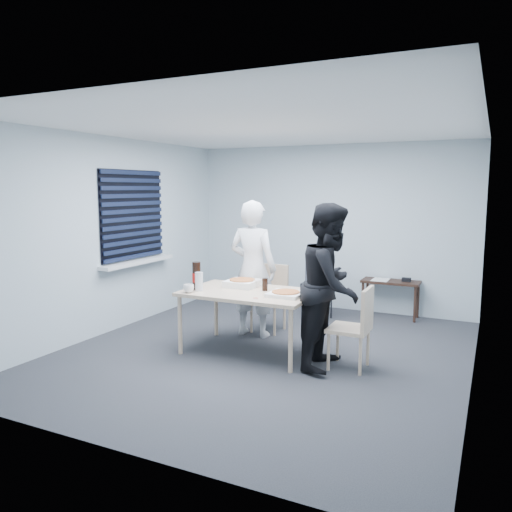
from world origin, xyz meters
The scene contains 19 objects.
room centered at (-2.20, 0.40, 1.44)m, with size 5.00×5.00×5.00m.
dining_table centered at (-0.17, -0.06, 0.67)m, with size 1.50×0.95×0.73m.
chair_far centered at (-0.33, 0.92, 0.51)m, with size 0.42×0.42×0.89m.
chair_right centered at (1.11, -0.08, 0.51)m, with size 0.42×0.42×0.89m.
person_white centered at (-0.43, 0.57, 0.89)m, with size 0.65×0.42×1.77m, color white.
person_black centered at (0.82, -0.10, 0.89)m, with size 0.86×0.47×1.77m, color black.
side_table centered at (1.02, 2.28, 0.48)m, with size 0.84×0.37×0.56m.
stool centered at (0.08, 1.68, 0.45)m, with size 0.40×0.40×0.56m.
backpack centered at (0.08, 1.66, 0.78)m, with size 0.34×0.25×0.47m.
pizza_box_a centered at (-0.37, 0.15, 0.77)m, with size 0.37×0.37×0.09m.
pizza_box_b centered at (0.31, -0.11, 0.76)m, with size 0.37×0.37×0.05m.
mug_a centered at (-0.76, -0.44, 0.78)m, with size 0.12×0.12×0.10m, color white.
mug_b centered at (-0.19, 0.18, 0.78)m, with size 0.10×0.10×0.09m, color white.
cola_glass centered at (-0.02, 0.04, 0.80)m, with size 0.07×0.07×0.15m, color black.
soda_bottle centered at (-0.78, -0.23, 0.89)m, with size 0.10×0.10×0.33m.
plastic_cups centered at (-0.71, -0.29, 0.84)m, with size 0.09×0.09×0.22m, color silver.
rubber_band centered at (0.06, -0.37, 0.73)m, with size 0.06×0.06×0.00m, color red.
papers centered at (0.87, 2.27, 0.56)m, with size 0.24×0.32×0.01m, color white.
black_box centered at (1.24, 2.30, 0.59)m, with size 0.12×0.09×0.05m, color black.
Camera 1 is at (2.37, -5.17, 1.92)m, focal length 35.00 mm.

